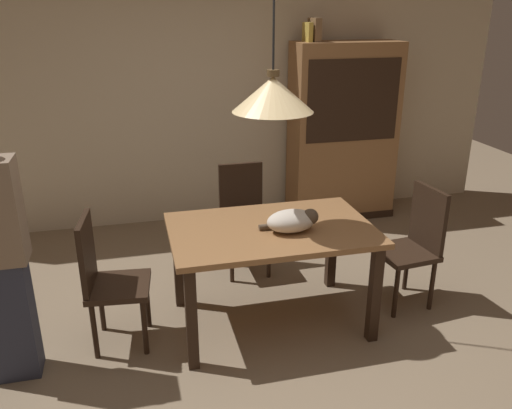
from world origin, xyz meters
TOP-DOWN VIEW (x-y plane):
  - ground at (0.00, 0.00)m, footprint 10.00×10.00m
  - back_wall at (0.00, 2.65)m, footprint 6.40×0.10m
  - dining_table at (0.10, 0.46)m, footprint 1.40×0.90m
  - chair_right_side at (1.23, 0.47)m, footprint 0.44×0.44m
  - chair_left_side at (-1.03, 0.47)m, footprint 0.44×0.44m
  - chair_far_back at (0.10, 1.34)m, footprint 0.41×0.41m
  - cat_sleeping at (0.22, 0.37)m, footprint 0.39×0.24m
  - pendant_lamp at (0.10, 0.46)m, footprint 0.52×0.52m
  - hutch_bookcase at (1.40, 2.32)m, footprint 1.12×0.45m
  - book_yellow_short at (0.97, 2.32)m, footprint 0.04×0.20m
  - book_brown_thick at (1.04, 2.32)m, footprint 0.06×0.24m

SIDE VIEW (x-z plane):
  - ground at x=0.00m, z-range 0.00..0.00m
  - chair_right_side at x=1.23m, z-range 0.05..0.98m
  - chair_left_side at x=-1.03m, z-range 0.05..0.98m
  - chair_far_back at x=0.10m, z-range 0.05..0.98m
  - dining_table at x=0.10m, z-range 0.27..1.02m
  - cat_sleeping at x=0.22m, z-range 0.75..0.90m
  - hutch_bookcase at x=1.40m, z-range -0.04..1.81m
  - back_wall at x=0.00m, z-range 0.00..2.90m
  - pendant_lamp at x=0.10m, z-range 1.01..2.31m
  - book_yellow_short at x=0.97m, z-range 1.85..2.03m
  - book_brown_thick at x=1.04m, z-range 1.85..2.07m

